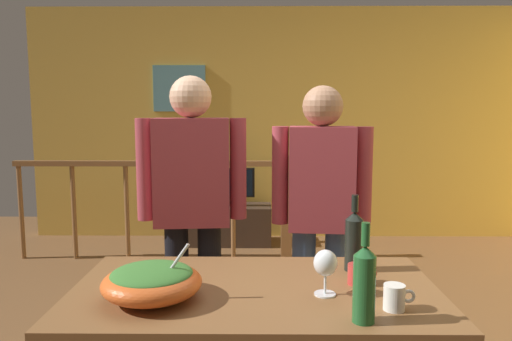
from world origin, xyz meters
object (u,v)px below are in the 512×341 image
object	(u,v)px
wine_bottle_green	(364,282)
person_standing_right	(321,207)
wine_bottle_dark	(354,240)
serving_table	(255,305)
mug_red	(358,274)
flat_screen_tv	(229,183)
framed_picture	(179,88)
person_standing_left	(192,199)
mug_white	(395,297)
wine_glass	(327,264)
salad_bowl	(152,281)
tv_console	(229,224)
stair_railing	(198,196)

from	to	relation	value
wine_bottle_green	person_standing_right	xyz separation A→B (m)	(-0.00, 1.09, 0.02)
wine_bottle_green	wine_bottle_dark	bearing A→B (deg)	82.82
wine_bottle_dark	serving_table	bearing A→B (deg)	-153.41
serving_table	mug_red	size ratio (longest dim) A/B	12.28
flat_screen_tv	wine_bottle_green	size ratio (longest dim) A/B	1.67
framed_picture	serving_table	bearing A→B (deg)	-76.38
mug_red	person_standing_left	world-z (taller)	person_standing_left
wine_bottle_green	mug_white	xyz separation A→B (m)	(0.13, 0.10, -0.09)
flat_screen_tv	wine_glass	xyz separation A→B (m)	(0.58, -3.35, 0.21)
salad_bowl	person_standing_left	size ratio (longest dim) A/B	0.22
framed_picture	wine_bottle_dark	size ratio (longest dim) A/B	1.75
tv_console	salad_bowl	bearing A→B (deg)	-90.94
wine_glass	person_standing_right	bearing A→B (deg)	84.39
stair_railing	wine_bottle_dark	bearing A→B (deg)	-68.63
wine_bottle_green	wine_bottle_dark	size ratio (longest dim) A/B	1.00
framed_picture	person_standing_right	world-z (taller)	framed_picture
serving_table	wine_glass	distance (m)	0.33
wine_bottle_dark	person_standing_left	bearing A→B (deg)	143.02
wine_bottle_dark	person_standing_left	world-z (taller)	person_standing_left
wine_bottle_green	framed_picture	bearing A→B (deg)	107.46
salad_bowl	mug_white	distance (m)	0.86
mug_red	person_standing_right	distance (m)	0.76
mug_red	wine_bottle_dark	bearing A→B (deg)	85.79
stair_railing	wine_bottle_green	xyz separation A→B (m)	(0.93, -3.06, 0.27)
flat_screen_tv	mug_white	xyz separation A→B (m)	(0.80, -3.48, 0.14)
flat_screen_tv	mug_red	bearing A→B (deg)	-77.41
stair_railing	flat_screen_tv	bearing A→B (deg)	63.72
wine_bottle_dark	mug_red	xyz separation A→B (m)	(-0.01, -0.17, -0.09)
serving_table	wine_bottle_green	distance (m)	0.51
framed_picture	flat_screen_tv	bearing A→B (deg)	-30.00
framed_picture	tv_console	size ratio (longest dim) A/B	0.64
serving_table	mug_red	bearing A→B (deg)	5.77
wine_glass	wine_bottle_dark	size ratio (longest dim) A/B	0.53
stair_railing	wine_glass	distance (m)	2.96
person_standing_left	person_standing_right	world-z (taller)	person_standing_left
tv_console	person_standing_right	size ratio (longest dim) A/B	0.58
mug_white	person_standing_left	bearing A→B (deg)	129.90
salad_bowl	person_standing_right	bearing A→B (deg)	51.63
stair_railing	serving_table	size ratio (longest dim) A/B	1.87
salad_bowl	stair_railing	bearing A→B (deg)	94.04
wine_bottle_green	mug_red	bearing A→B (deg)	81.38
mug_white	serving_table	bearing A→B (deg)	156.82
wine_bottle_green	person_standing_left	distance (m)	1.30
stair_railing	person_standing_right	world-z (taller)	person_standing_right
stair_railing	wine_glass	bearing A→B (deg)	-73.42
person_standing_left	stair_railing	bearing A→B (deg)	-88.32
wine_bottle_green	serving_table	bearing A→B (deg)	139.53
framed_picture	person_standing_right	size ratio (longest dim) A/B	0.37
framed_picture	wine_glass	xyz separation A→B (m)	(1.14, -3.67, -0.80)
tv_console	wine_glass	world-z (taller)	wine_glass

